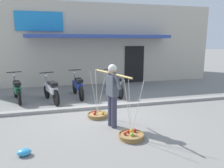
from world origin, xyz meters
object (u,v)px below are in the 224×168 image
object	(u,v)px
motorcycle_nearest_shop	(17,90)
plastic_litter_bag	(24,152)
fruit_vendor	(112,91)
motorcycle_third_in_row	(78,86)
fruit_basket_right_side	(98,115)
motorcycle_end_of_row	(114,85)
fruit_basket_left_side	(131,135)
motorcycle_second_in_row	(51,90)

from	to	relation	value
motorcycle_nearest_shop	plastic_litter_bag	distance (m)	4.43
fruit_vendor	motorcycle_third_in_row	xyz separation A→B (m)	(-0.58, 3.37, -0.52)
motorcycle_nearest_shop	motorcycle_third_in_row	world-z (taller)	same
motorcycle_third_in_row	plastic_litter_bag	distance (m)	4.65
fruit_basket_right_side	motorcycle_end_of_row	size ratio (longest dim) A/B	0.80
fruit_basket_right_side	motorcycle_third_in_row	size ratio (longest dim) A/B	0.80
fruit_vendor	plastic_litter_bag	size ratio (longest dim) A/B	6.05
motorcycle_nearest_shop	motorcycle_third_in_row	distance (m)	2.32
fruit_basket_right_side	fruit_vendor	bearing A→B (deg)	-73.11
fruit_vendor	motorcycle_end_of_row	size ratio (longest dim) A/B	0.93
fruit_vendor	fruit_basket_left_side	bearing A→B (deg)	-73.00
fruit_basket_left_side	fruit_basket_right_side	distance (m)	1.71
motorcycle_nearest_shop	motorcycle_second_in_row	bearing A→B (deg)	-19.36
fruit_basket_left_side	motorcycle_nearest_shop	xyz separation A→B (m)	(-3.15, 4.16, 0.38)
fruit_basket_right_side	plastic_litter_bag	size ratio (longest dim) A/B	5.18
motorcycle_nearest_shop	plastic_litter_bag	xyz separation A→B (m)	(0.78, -4.35, -0.38)
fruit_basket_right_side	plastic_litter_bag	bearing A→B (deg)	-135.73
plastic_litter_bag	fruit_vendor	bearing A→B (deg)	25.36
motorcycle_third_in_row	fruit_basket_right_side	bearing A→B (deg)	-82.64
motorcycle_second_in_row	motorcycle_end_of_row	bearing A→B (deg)	7.85
motorcycle_second_in_row	motorcycle_end_of_row	world-z (taller)	same
motorcycle_end_of_row	motorcycle_nearest_shop	bearing A→B (deg)	178.58
fruit_basket_right_side	motorcycle_second_in_row	size ratio (longest dim) A/B	0.82
fruit_basket_left_side	plastic_litter_bag	world-z (taller)	fruit_basket_left_side
fruit_vendor	motorcycle_nearest_shop	size ratio (longest dim) A/B	0.95
fruit_basket_left_side	motorcycle_end_of_row	size ratio (longest dim) A/B	0.80
fruit_basket_right_side	motorcycle_third_in_row	xyz separation A→B (m)	(-0.33, 2.55, 0.38)
fruit_basket_right_side	motorcycle_nearest_shop	bearing A→B (deg)	136.36
motorcycle_nearest_shop	motorcycle_second_in_row	xyz separation A→B (m)	(1.27, -0.45, 0.00)
fruit_basket_right_side	motorcycle_nearest_shop	size ratio (longest dim) A/B	0.82
fruit_basket_right_side	fruit_basket_left_side	bearing A→B (deg)	-73.05
motorcycle_nearest_shop	fruit_basket_right_side	bearing A→B (deg)	-43.64
motorcycle_third_in_row	plastic_litter_bag	bearing A→B (deg)	-109.40
fruit_vendor	motorcycle_second_in_row	bearing A→B (deg)	119.29
fruit_basket_left_side	motorcycle_second_in_row	world-z (taller)	fruit_basket_left_side
fruit_basket_left_side	motorcycle_second_in_row	xyz separation A→B (m)	(-1.87, 3.71, 0.38)
fruit_basket_left_side	motorcycle_nearest_shop	world-z (taller)	fruit_basket_left_side
fruit_vendor	plastic_litter_bag	xyz separation A→B (m)	(-2.12, -1.00, -0.91)
motorcycle_nearest_shop	motorcycle_third_in_row	size ratio (longest dim) A/B	0.98
fruit_basket_right_side	motorcycle_end_of_row	xyz separation A→B (m)	(1.18, 2.43, 0.38)
motorcycle_third_in_row	plastic_litter_bag	size ratio (longest dim) A/B	6.49
fruit_vendor	fruit_basket_right_side	world-z (taller)	fruit_vendor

